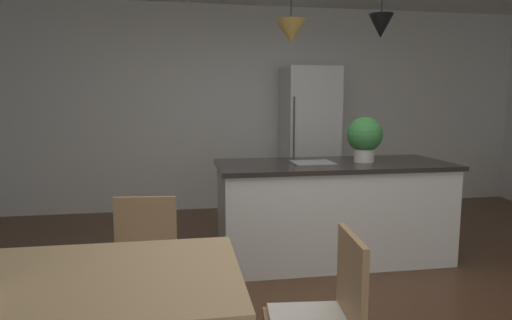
{
  "coord_description": "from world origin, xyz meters",
  "views": [
    {
      "loc": [
        -0.77,
        -2.63,
        1.45
      ],
      "look_at": [
        -0.32,
        0.09,
        1.08
      ],
      "focal_mm": 30.52,
      "sensor_mm": 36.0,
      "label": 1
    }
  ],
  "objects_px": {
    "kitchen_island": "(332,210)",
    "refrigerator": "(309,140)",
    "potted_plant_on_island": "(365,137)",
    "chair_far_right": "(143,267)",
    "dining_table": "(20,299)"
  },
  "relations": [
    {
      "from": "dining_table",
      "to": "potted_plant_on_island",
      "type": "bearing_deg",
      "value": 40.77
    },
    {
      "from": "kitchen_island",
      "to": "refrigerator",
      "type": "xyz_separation_m",
      "value": [
        0.29,
        1.75,
        0.48
      ]
    },
    {
      "from": "chair_far_right",
      "to": "refrigerator",
      "type": "distance_m",
      "value": 3.51
    },
    {
      "from": "chair_far_right",
      "to": "refrigerator",
      "type": "bearing_deg",
      "value": 57.23
    },
    {
      "from": "dining_table",
      "to": "refrigerator",
      "type": "bearing_deg",
      "value": 58.48
    },
    {
      "from": "kitchen_island",
      "to": "refrigerator",
      "type": "height_order",
      "value": "refrigerator"
    },
    {
      "from": "dining_table",
      "to": "potted_plant_on_island",
      "type": "height_order",
      "value": "potted_plant_on_island"
    },
    {
      "from": "dining_table",
      "to": "refrigerator",
      "type": "xyz_separation_m",
      "value": [
        2.28,
        3.72,
        0.27
      ]
    },
    {
      "from": "refrigerator",
      "to": "potted_plant_on_island",
      "type": "bearing_deg",
      "value": -89.94
    },
    {
      "from": "potted_plant_on_island",
      "to": "dining_table",
      "type": "bearing_deg",
      "value": -139.23
    },
    {
      "from": "chair_far_right",
      "to": "potted_plant_on_island",
      "type": "relative_size",
      "value": 2.1
    },
    {
      "from": "chair_far_right",
      "to": "kitchen_island",
      "type": "xyz_separation_m",
      "value": [
        1.59,
        1.17,
        -0.01
      ]
    },
    {
      "from": "dining_table",
      "to": "refrigerator",
      "type": "relative_size",
      "value": 0.93
    },
    {
      "from": "refrigerator",
      "to": "potted_plant_on_island",
      "type": "height_order",
      "value": "refrigerator"
    },
    {
      "from": "kitchen_island",
      "to": "potted_plant_on_island",
      "type": "relative_size",
      "value": 5.08
    }
  ]
}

